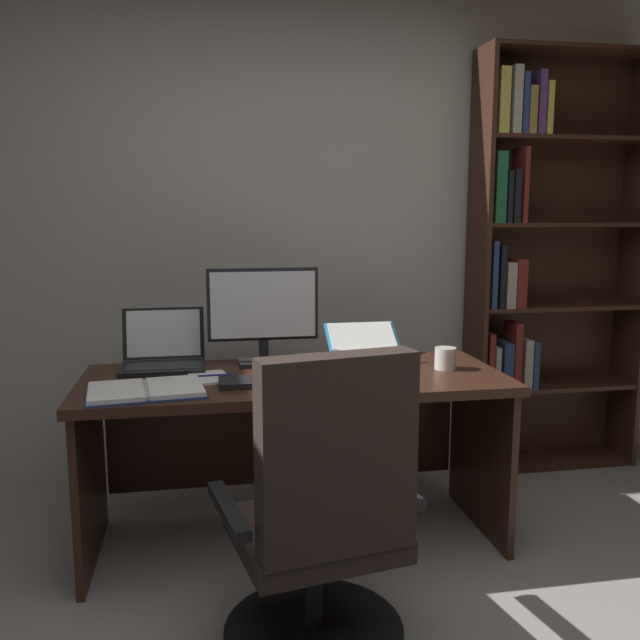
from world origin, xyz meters
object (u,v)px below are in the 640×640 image
(laptop, at_px, (163,356))
(pen, at_px, (214,375))
(open_binder, at_px, (146,390))
(monitor, at_px, (263,316))
(computer_mouse, at_px, (346,376))
(coffee_mug, at_px, (445,358))
(notepad, at_px, (210,378))
(desk, at_px, (293,416))
(office_chair, at_px, (323,531))
(bookshelf, at_px, (536,266))
(keyboard, at_px, (272,381))
(reading_stand_with_book, at_px, (363,342))

(laptop, bearing_deg, pen, -47.19)
(open_binder, bearing_deg, monitor, 33.04)
(computer_mouse, relative_size, pen, 0.74)
(coffee_mug, bearing_deg, pen, 179.57)
(computer_mouse, distance_m, notepad, 0.56)
(laptop, height_order, pen, laptop)
(computer_mouse, bearing_deg, desk, 133.10)
(notepad, xyz_separation_m, coffee_mug, (1.01, -0.01, 0.04))
(laptop, bearing_deg, office_chair, -62.56)
(bookshelf, height_order, pen, bookshelf)
(monitor, xyz_separation_m, keyboard, (0.00, -0.36, -0.21))
(desk, bearing_deg, monitor, 125.17)
(coffee_mug, bearing_deg, keyboard, -170.90)
(keyboard, relative_size, computer_mouse, 4.04)
(monitor, bearing_deg, reading_stand_with_book, 5.96)
(bookshelf, distance_m, reading_stand_with_book, 1.17)
(laptop, distance_m, pen, 0.32)
(desk, xyz_separation_m, computer_mouse, (0.19, -0.21, 0.22))
(office_chair, bearing_deg, reading_stand_with_book, 59.22)
(open_binder, relative_size, notepad, 2.22)
(laptop, xyz_separation_m, computer_mouse, (0.74, -0.36, -0.03))
(office_chair, relative_size, pen, 7.26)
(bookshelf, bearing_deg, desk, -157.65)
(bookshelf, height_order, monitor, bookshelf)
(office_chair, relative_size, coffee_mug, 10.73)
(keyboard, relative_size, coffee_mug, 4.43)
(office_chair, relative_size, keyboard, 2.42)
(laptop, relative_size, reading_stand_with_book, 1.07)
(laptop, xyz_separation_m, reading_stand_with_book, (0.91, 0.04, 0.02))
(laptop, relative_size, keyboard, 0.85)
(bookshelf, bearing_deg, reading_stand_with_book, -160.13)
(reading_stand_with_book, height_order, open_binder, reading_stand_with_book)
(computer_mouse, distance_m, coffee_mug, 0.49)
(monitor, xyz_separation_m, reading_stand_with_book, (0.47, 0.05, -0.14))
(computer_mouse, bearing_deg, monitor, 129.94)
(laptop, distance_m, reading_stand_with_book, 0.91)
(notepad, distance_m, coffee_mug, 1.01)
(reading_stand_with_book, bearing_deg, desk, -150.93)
(desk, xyz_separation_m, coffee_mug, (0.66, -0.08, 0.25))
(open_binder, height_order, coffee_mug, coffee_mug)
(monitor, height_order, computer_mouse, monitor)
(office_chair, relative_size, monitor, 2.06)
(laptop, bearing_deg, coffee_mug, -11.25)
(office_chair, distance_m, coffee_mug, 1.09)
(office_chair, height_order, reading_stand_with_book, office_chair)
(laptop, bearing_deg, open_binder, -96.12)
(keyboard, bearing_deg, pen, 149.85)
(office_chair, xyz_separation_m, pen, (-0.31, 0.78, 0.32))
(desk, distance_m, open_binder, 0.68)
(bookshelf, xyz_separation_m, open_binder, (-2.02, -0.84, -0.38))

